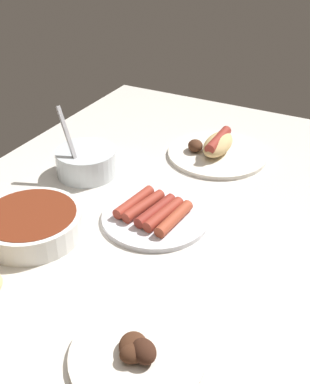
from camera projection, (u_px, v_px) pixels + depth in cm
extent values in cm
cube|color=silver|center=(163.00, 217.00, 96.61)|extent=(120.00, 90.00, 3.00)
cylinder|color=white|center=(217.00, 154.00, 115.47)|extent=(23.88, 23.88, 1.00)
ellipsoid|color=tan|center=(218.00, 144.00, 114.03)|extent=(12.40, 6.15, 4.40)
cylinder|color=maroon|center=(218.00, 140.00, 113.38)|extent=(11.73, 2.55, 2.40)
ellipsoid|color=#472819|center=(195.00, 146.00, 115.10)|extent=(5.60, 5.30, 2.80)
cylinder|color=white|center=(31.00, 224.00, 88.07)|extent=(18.99, 18.99, 4.62)
cylinder|color=maroon|center=(30.00, 216.00, 87.05)|extent=(17.09, 17.09, 1.00)
cylinder|color=white|center=(154.00, 217.00, 93.23)|extent=(21.05, 21.05, 1.00)
cylinder|color=#9E3828|center=(134.00, 202.00, 94.77)|extent=(11.11, 3.63, 2.19)
cylinder|color=#9E3828|center=(144.00, 206.00, 93.57)|extent=(11.13, 4.21, 2.19)
cylinder|color=maroon|center=(154.00, 210.00, 92.37)|extent=(11.12, 3.87, 2.19)
cylinder|color=#9E3828|center=(164.00, 214.00, 91.18)|extent=(11.12, 3.70, 2.19)
cylinder|color=#AD472D|center=(174.00, 218.00, 89.98)|extent=(11.06, 3.09, 2.19)
cylinder|color=silver|center=(86.00, 162.00, 107.04)|extent=(13.66, 13.66, 5.86)
cylinder|color=beige|center=(86.00, 157.00, 106.41)|extent=(12.02, 12.02, 2.64)
cube|color=#B7B7BC|center=(70.00, 142.00, 102.22)|extent=(4.83, 8.44, 14.05)
cylinder|color=white|center=(137.00, 356.00, 65.29)|extent=(18.86, 18.86, 1.00)
ellipsoid|color=#381E14|center=(144.00, 351.00, 63.67)|extent=(5.14, 5.33, 2.67)
ellipsoid|color=#472819|center=(134.00, 346.00, 64.73)|extent=(6.46, 6.17, 2.02)
ellipsoid|color=#472819|center=(133.00, 353.00, 63.61)|extent=(4.75, 4.73, 2.28)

